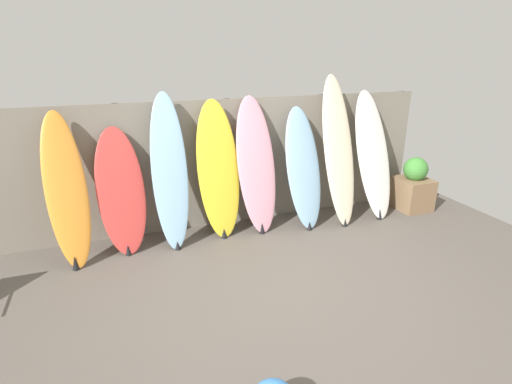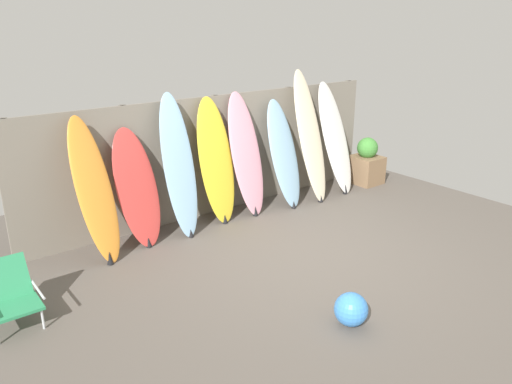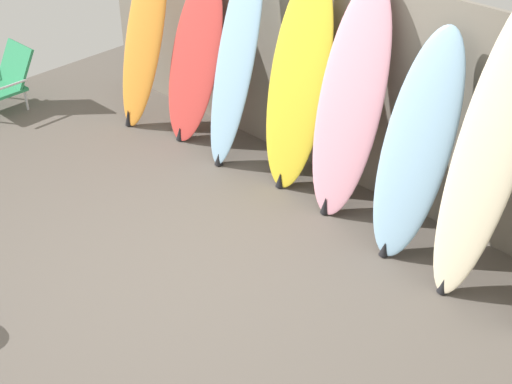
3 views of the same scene
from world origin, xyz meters
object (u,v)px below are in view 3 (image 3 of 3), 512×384
(surfboard_skyblue_2, at_px, (236,59))
(surfboard_yellow_3, at_px, (298,85))
(surfboard_red_1, at_px, (194,60))
(surfboard_pink_4, at_px, (350,104))
(surfboard_skyblue_5, at_px, (417,147))
(surfboard_orange_0, at_px, (144,34))
(surfboard_cream_6, at_px, (490,149))
(beach_chair, at_px, (6,78))

(surfboard_skyblue_2, height_order, surfboard_yellow_3, surfboard_skyblue_2)
(surfboard_red_1, xyz_separation_m, surfboard_pink_4, (1.79, 0.00, 0.15))
(surfboard_skyblue_2, distance_m, surfboard_yellow_3, 0.66)
(surfboard_red_1, height_order, surfboard_skyblue_5, surfboard_skyblue_5)
(surfboard_orange_0, height_order, surfboard_skyblue_5, surfboard_orange_0)
(surfboard_pink_4, distance_m, surfboard_cream_6, 1.23)
(surfboard_yellow_3, distance_m, beach_chair, 3.30)
(surfboard_pink_4, height_order, beach_chair, surfboard_pink_4)
(surfboard_cream_6, height_order, beach_chair, surfboard_cream_6)
(surfboard_orange_0, bearing_deg, surfboard_yellow_3, 3.47)
(surfboard_yellow_3, distance_m, surfboard_pink_4, 0.54)
(surfboard_red_1, bearing_deg, surfboard_yellow_3, 0.55)
(surfboard_red_1, relative_size, beach_chair, 2.46)
(surfboard_skyblue_2, height_order, surfboard_pink_4, surfboard_skyblue_2)
(surfboard_yellow_3, bearing_deg, surfboard_red_1, -179.45)
(surfboard_skyblue_2, bearing_deg, surfboard_red_1, 174.63)
(surfboard_skyblue_5, bearing_deg, surfboard_orange_0, -179.69)
(surfboard_pink_4, relative_size, beach_chair, 2.95)
(surfboard_skyblue_2, bearing_deg, surfboard_cream_6, -1.01)
(surfboard_skyblue_2, xyz_separation_m, beach_chair, (-2.45, -0.92, -0.64))
(surfboard_skyblue_5, bearing_deg, surfboard_skyblue_2, 179.18)
(surfboard_red_1, bearing_deg, surfboard_cream_6, -1.88)
(surfboard_orange_0, relative_size, surfboard_skyblue_2, 0.92)
(surfboard_skyblue_5, xyz_separation_m, beach_chair, (-4.31, -0.89, -0.52))
(surfboard_orange_0, xyz_separation_m, surfboard_skyblue_5, (3.06, 0.02, -0.04))
(surfboard_yellow_3, height_order, surfboard_skyblue_5, surfboard_yellow_3)
(surfboard_red_1, distance_m, surfboard_cream_6, 3.02)
(surfboard_skyblue_2, relative_size, beach_chair, 3.11)
(surfboard_orange_0, bearing_deg, surfboard_cream_6, 0.02)
(surfboard_skyblue_2, xyz_separation_m, surfboard_pink_4, (1.19, 0.06, -0.05))
(surfboard_skyblue_2, distance_m, surfboard_pink_4, 1.19)
(surfboard_cream_6, bearing_deg, surfboard_skyblue_2, 178.99)
(surfboard_cream_6, bearing_deg, surfboard_yellow_3, 176.38)
(surfboard_red_1, bearing_deg, surfboard_skyblue_5, -1.94)
(beach_chair, bearing_deg, surfboard_pink_4, 10.67)
(surfboard_red_1, bearing_deg, surfboard_orange_0, -170.48)
(surfboard_red_1, bearing_deg, surfboard_pink_4, 0.16)
(surfboard_red_1, relative_size, surfboard_skyblue_2, 0.79)
(surfboard_orange_0, height_order, surfboard_red_1, surfboard_orange_0)
(surfboard_skyblue_5, relative_size, surfboard_cream_6, 0.80)
(surfboard_yellow_3, height_order, beach_chair, surfboard_yellow_3)
(surfboard_skyblue_2, xyz_separation_m, surfboard_skyblue_5, (1.86, -0.03, -0.13))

